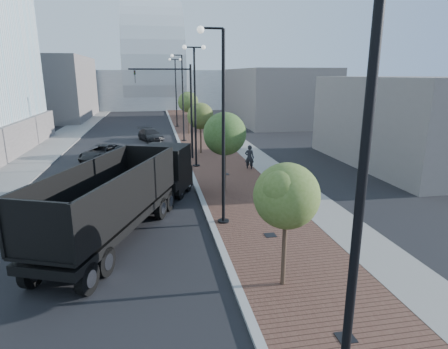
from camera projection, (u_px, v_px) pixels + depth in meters
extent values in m
cube|color=#4C2D23|center=(203.00, 132.00, 47.72)|extent=(7.00, 140.00, 0.12)
cube|color=slate|center=(224.00, 132.00, 48.19)|extent=(2.40, 140.00, 0.13)
cube|color=gray|center=(175.00, 133.00, 47.10)|extent=(0.30, 140.00, 0.14)
cube|color=slate|center=(66.00, 136.00, 44.81)|extent=(4.00, 140.00, 0.12)
cube|color=black|center=(165.00, 168.00, 22.80)|extent=(3.33, 3.38, 2.64)
cube|color=black|center=(173.00, 175.00, 24.44)|extent=(2.45, 1.37, 1.32)
cube|color=black|center=(157.00, 185.00, 21.54)|extent=(2.65, 1.69, 0.51)
cube|color=black|center=(111.00, 220.00, 16.33)|extent=(5.69, 9.57, 0.35)
cube|color=black|center=(110.00, 212.00, 16.22)|extent=(5.79, 9.60, 0.12)
cube|color=black|center=(81.00, 187.00, 16.20)|extent=(3.54, 8.72, 2.03)
cube|color=black|center=(136.00, 191.00, 15.73)|extent=(3.54, 8.72, 2.03)
cube|color=black|center=(37.00, 232.00, 11.66)|extent=(2.40, 1.05, 2.03)
cube|color=black|center=(149.00, 165.00, 20.27)|extent=(2.40, 1.05, 2.03)
cylinder|color=black|center=(146.00, 188.00, 22.73)|extent=(0.69, 1.15, 1.12)
cylinder|color=silver|center=(146.00, 188.00, 22.73)|extent=(0.54, 0.69, 0.61)
cylinder|color=black|center=(180.00, 190.00, 22.33)|extent=(0.69, 1.15, 1.12)
cylinder|color=silver|center=(180.00, 190.00, 22.33)|extent=(0.54, 0.69, 0.61)
cylinder|color=black|center=(155.00, 181.00, 24.24)|extent=(0.69, 1.15, 1.12)
cylinder|color=silver|center=(155.00, 181.00, 24.24)|extent=(0.54, 0.69, 0.61)
cylinder|color=black|center=(187.00, 183.00, 23.85)|extent=(0.69, 1.15, 1.12)
cylinder|color=silver|center=(187.00, 183.00, 23.85)|extent=(0.54, 0.69, 0.61)
cylinder|color=black|center=(31.00, 272.00, 13.05)|extent=(0.69, 1.15, 1.12)
cylinder|color=silver|center=(31.00, 272.00, 13.05)|extent=(0.54, 0.69, 0.61)
cylinder|color=black|center=(87.00, 278.00, 12.66)|extent=(0.69, 1.15, 1.12)
cylinder|color=silver|center=(87.00, 278.00, 12.66)|extent=(0.54, 0.69, 0.61)
cylinder|color=black|center=(53.00, 256.00, 14.19)|extent=(0.69, 1.15, 1.12)
cylinder|color=silver|center=(53.00, 256.00, 14.19)|extent=(0.54, 0.69, 0.61)
cylinder|color=black|center=(105.00, 262.00, 13.80)|extent=(0.69, 1.15, 1.12)
cylinder|color=silver|center=(105.00, 262.00, 13.80)|extent=(0.54, 0.69, 0.61)
cylinder|color=black|center=(122.00, 205.00, 19.69)|extent=(0.69, 1.15, 1.12)
cylinder|color=silver|center=(122.00, 205.00, 19.69)|extent=(0.54, 0.69, 0.61)
cylinder|color=black|center=(161.00, 208.00, 19.30)|extent=(0.69, 1.15, 1.12)
cylinder|color=silver|center=(161.00, 208.00, 19.30)|extent=(0.54, 0.69, 0.61)
cylinder|color=black|center=(132.00, 198.00, 20.83)|extent=(0.69, 1.15, 1.12)
cylinder|color=silver|center=(132.00, 198.00, 20.83)|extent=(0.54, 0.69, 0.61)
cylinder|color=black|center=(168.00, 201.00, 20.43)|extent=(0.69, 1.15, 1.12)
cylinder|color=silver|center=(168.00, 201.00, 20.43)|extent=(0.54, 0.69, 0.61)
imported|color=silver|center=(103.00, 209.00, 18.72)|extent=(2.24, 4.63, 1.46)
imported|color=black|center=(102.00, 153.00, 32.40)|extent=(3.98, 5.27, 1.33)
imported|color=black|center=(150.00, 135.00, 41.88)|extent=(3.18, 4.95, 1.33)
imported|color=black|center=(249.00, 158.00, 29.02)|extent=(0.85, 0.72, 1.97)
cylinder|color=black|center=(356.00, 238.00, 6.13)|extent=(0.16, 0.16, 9.00)
cylinder|color=black|center=(223.00, 222.00, 18.69)|extent=(0.56, 0.56, 0.20)
cylinder|color=black|center=(223.00, 131.00, 17.53)|extent=(0.16, 0.16, 9.00)
cylinder|color=black|center=(212.00, 28.00, 16.28)|extent=(1.00, 0.10, 0.10)
sphere|color=silver|center=(201.00, 30.00, 16.21)|extent=(0.32, 0.32, 0.32)
cylinder|color=black|center=(196.00, 166.00, 30.09)|extent=(0.56, 0.56, 0.20)
cylinder|color=black|center=(195.00, 109.00, 28.93)|extent=(0.16, 0.16, 9.00)
cylinder|color=black|center=(194.00, 47.00, 27.77)|extent=(1.40, 0.10, 0.10)
sphere|color=silver|center=(184.00, 47.00, 27.65)|extent=(0.32, 0.32, 0.32)
sphere|color=silver|center=(203.00, 47.00, 27.90)|extent=(0.32, 0.32, 0.32)
cylinder|color=black|center=(184.00, 141.00, 41.50)|extent=(0.56, 0.56, 0.20)
cylinder|color=black|center=(183.00, 99.00, 40.33)|extent=(0.16, 0.16, 9.00)
cylinder|color=black|center=(177.00, 55.00, 39.09)|extent=(1.00, 0.10, 0.10)
sphere|color=silver|center=(172.00, 56.00, 39.02)|extent=(0.32, 0.32, 0.32)
cylinder|color=black|center=(177.00, 126.00, 52.90)|extent=(0.56, 0.56, 0.20)
cylinder|color=black|center=(176.00, 94.00, 51.73)|extent=(0.16, 0.16, 9.00)
cylinder|color=black|center=(175.00, 59.00, 50.58)|extent=(1.40, 0.10, 0.10)
sphere|color=silver|center=(170.00, 59.00, 50.45)|extent=(0.32, 0.32, 0.32)
sphere|color=silver|center=(180.00, 59.00, 50.70)|extent=(0.32, 0.32, 0.32)
cylinder|color=black|center=(191.00, 113.00, 31.94)|extent=(0.18, 0.18, 8.00)
cylinder|color=black|center=(160.00, 69.00, 30.57)|extent=(5.00, 0.12, 0.12)
imported|color=black|center=(135.00, 77.00, 30.38)|extent=(0.16, 0.20, 1.00)
cylinder|color=#382619|center=(284.00, 246.00, 12.79)|extent=(0.16, 0.16, 3.12)
sphere|color=#445C1F|center=(286.00, 196.00, 12.33)|extent=(2.20, 2.20, 2.20)
sphere|color=#445C1F|center=(294.00, 199.00, 12.75)|extent=(1.54, 1.54, 1.54)
sphere|color=#445C1F|center=(281.00, 190.00, 11.92)|extent=(1.32, 1.32, 1.32)
cylinder|color=#382619|center=(225.00, 166.00, 23.20)|extent=(0.16, 0.16, 3.48)
sphere|color=#2D4D1A|center=(225.00, 134.00, 22.69)|extent=(2.60, 2.60, 2.60)
sphere|color=#2D4D1A|center=(230.00, 137.00, 23.11)|extent=(1.82, 1.82, 1.82)
sphere|color=#2D4D1A|center=(221.00, 129.00, 22.26)|extent=(1.56, 1.56, 1.56)
cylinder|color=#382619|center=(201.00, 137.00, 34.62)|extent=(0.16, 0.16, 3.30)
sphere|color=#404F1B|center=(200.00, 116.00, 34.14)|extent=(2.40, 2.40, 2.40)
sphere|color=#404F1B|center=(204.00, 118.00, 34.55)|extent=(1.68, 1.68, 1.68)
sphere|color=#404F1B|center=(197.00, 113.00, 33.71)|extent=(1.44, 1.44, 1.44)
cylinder|color=#382619|center=(189.00, 120.00, 45.97)|extent=(0.16, 0.16, 3.69)
sphere|color=#374C1A|center=(188.00, 102.00, 45.43)|extent=(2.48, 2.48, 2.48)
sphere|color=#374C1A|center=(191.00, 104.00, 45.86)|extent=(1.73, 1.73, 1.73)
sphere|color=#374C1A|center=(186.00, 99.00, 45.00)|extent=(1.49, 1.49, 1.49)
cube|color=#ABB2B5|center=(155.00, 88.00, 88.49)|extent=(50.00, 28.00, 8.00)
cube|color=#69625F|center=(44.00, 88.00, 61.31)|extent=(14.00, 20.00, 10.00)
cube|color=slate|center=(274.00, 96.00, 58.41)|extent=(12.00, 22.00, 8.00)
cube|color=slate|center=(413.00, 122.00, 30.38)|extent=(10.00, 16.00, 7.00)
cube|color=black|center=(346.00, 337.00, 10.45)|extent=(0.50, 0.50, 0.02)
cube|color=black|center=(270.00, 235.00, 17.10)|extent=(0.50, 0.50, 0.02)
cube|color=black|center=(225.00, 174.00, 27.55)|extent=(0.50, 0.50, 0.02)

